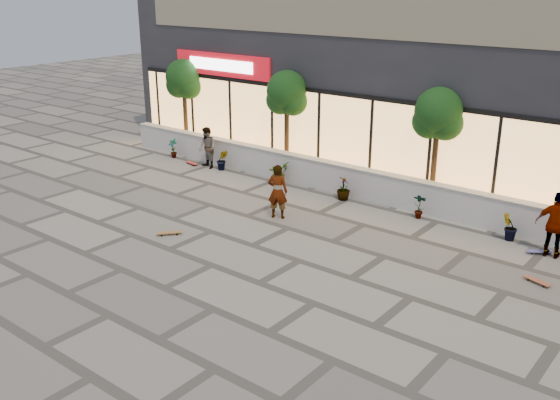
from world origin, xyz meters
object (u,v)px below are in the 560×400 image
Objects in this scene: tree_midwest at (287,96)px; skater_right_near at (556,225)px; skateboard_right_far at (540,251)px; skateboard_right_near at (537,281)px; skater_left at (207,148)px; tree_west at (184,81)px; tree_mideast at (438,117)px; skateboard_left at (192,163)px; skater_center at (278,191)px; skateboard_center at (169,233)px.

tree_midwest is 10.64m from skater_right_near.
skateboard_right_near is at bearing -110.95° from skateboard_right_far.
skateboard_right_far reaches higher than skateboard_right_near.
skater_left is at bearing 142.70° from skateboard_right_far.
tree_west is 3.70m from skater_left.
skateboard_right_near is (0.19, -1.84, -0.84)m from skater_right_near.
tree_west is at bearing 180.00° from tree_midwest.
skater_left is at bearing -171.01° from tree_mideast.
tree_west is 2.41× the size of skater_left.
tree_west is at bearing -7.63° from skater_right_near.
skateboard_right_far is at bearing -22.32° from tree_mideast.
tree_mideast is 9.22m from skater_left.
skateboard_right_far is at bearing -9.33° from tree_midwest.
tree_mideast is at bearing 159.18° from skateboard_right_near.
tree_west is at bearing 180.00° from tree_mideast.
skater_right_near is (13.16, -0.24, 0.10)m from skater_left.
tree_west is 15.86m from skateboard_right_far.
tree_midwest is 5.50× the size of skateboard_right_near.
tree_west is 3.76m from skateboard_left.
skater_right_near is 0.90m from skateboard_right_far.
tree_midwest is 4.91m from skateboard_left.
skater_right_near is at bearing 9.03° from skateboard_left.
tree_west is 1.00× the size of tree_mideast.
tree_midwest is 5.22m from skater_center.
skater_center reaches higher than skateboard_center.
tree_west reaches higher than skater_left.
skater_left is (-2.85, -1.40, -2.17)m from tree_midwest.
tree_mideast is 10.20m from skateboard_left.
skater_left reaches higher than skateboard_right_far.
skateboard_center reaches higher than skateboard_right_near.
skater_left is 2.43× the size of skateboard_center.
tree_midwest reaches higher than skater_right_near.
tree_midwest reaches higher than skateboard_right_near.
skater_center is at bearing 15.05° from skater_right_near.
skater_right_near reaches higher than skater_left.
skater_center is at bearing -55.54° from tree_midwest.
tree_mideast is at bearing 0.00° from tree_midwest.
skater_center reaches higher than skateboard_left.
skateboard_left is (-6.35, 2.43, -0.79)m from skater_center.
skateboard_center is (3.94, -5.60, -0.74)m from skater_left.
skateboard_left is at bearing -171.09° from skateboard_right_near.
skater_center is 7.95m from skater_right_near.
skateboard_right_far is (7.30, 2.29, -0.79)m from skater_center.
tree_midwest is at bearing 40.31° from skater_left.
tree_mideast reaches higher than skateboard_right_far.
skateboard_center is 7.27m from skateboard_left.
skater_center is 7.86m from skateboard_right_near.
tree_midwest is 6.00m from tree_mideast.
skater_center is at bearing -11.33° from skateboard_left.
skater_left is (-8.85, -1.40, -2.17)m from tree_mideast.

